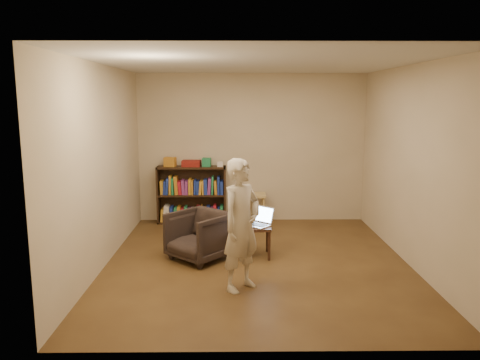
{
  "coord_description": "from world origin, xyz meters",
  "views": [
    {
      "loc": [
        -0.29,
        -5.98,
        2.16
      ],
      "look_at": [
        -0.22,
        0.35,
        1.06
      ],
      "focal_mm": 35.0,
      "sensor_mm": 36.0,
      "label": 1
    }
  ],
  "objects_px": {
    "person": "(241,225)",
    "side_table": "(255,231)",
    "armchair": "(199,236)",
    "laptop": "(259,221)",
    "stool": "(255,200)",
    "bookshelf": "(192,198)"
  },
  "relations": [
    {
      "from": "laptop",
      "to": "person",
      "type": "height_order",
      "value": "person"
    },
    {
      "from": "side_table",
      "to": "person",
      "type": "height_order",
      "value": "person"
    },
    {
      "from": "bookshelf",
      "to": "side_table",
      "type": "distance_m",
      "value": 2.11
    },
    {
      "from": "armchair",
      "to": "laptop",
      "type": "distance_m",
      "value": 0.85
    },
    {
      "from": "bookshelf",
      "to": "armchair",
      "type": "relative_size",
      "value": 1.66
    },
    {
      "from": "side_table",
      "to": "laptop",
      "type": "relative_size",
      "value": 0.95
    },
    {
      "from": "laptop",
      "to": "armchair",
      "type": "bearing_deg",
      "value": -128.17
    },
    {
      "from": "stool",
      "to": "laptop",
      "type": "xyz_separation_m",
      "value": [
        -0.01,
        -1.67,
        0.07
      ]
    },
    {
      "from": "stool",
      "to": "side_table",
      "type": "xyz_separation_m",
      "value": [
        -0.07,
        -1.7,
        -0.07
      ]
    },
    {
      "from": "stool",
      "to": "armchair",
      "type": "xyz_separation_m",
      "value": [
        -0.83,
        -1.82,
        -0.1
      ]
    },
    {
      "from": "side_table",
      "to": "bookshelf",
      "type": "bearing_deg",
      "value": 119.49
    },
    {
      "from": "armchair",
      "to": "side_table",
      "type": "distance_m",
      "value": 0.77
    },
    {
      "from": "bookshelf",
      "to": "stool",
      "type": "xyz_separation_m",
      "value": [
        1.11,
        -0.13,
        -0.01
      ]
    },
    {
      "from": "stool",
      "to": "person",
      "type": "distance_m",
      "value": 2.87
    },
    {
      "from": "bookshelf",
      "to": "stool",
      "type": "distance_m",
      "value": 1.12
    },
    {
      "from": "stool",
      "to": "laptop",
      "type": "bearing_deg",
      "value": -90.41
    },
    {
      "from": "bookshelf",
      "to": "stool",
      "type": "bearing_deg",
      "value": -6.83
    },
    {
      "from": "side_table",
      "to": "person",
      "type": "bearing_deg",
      "value": -100.12
    },
    {
      "from": "stool",
      "to": "laptop",
      "type": "distance_m",
      "value": 1.67
    },
    {
      "from": "person",
      "to": "side_table",
      "type": "bearing_deg",
      "value": 32.74
    },
    {
      "from": "bookshelf",
      "to": "stool",
      "type": "relative_size",
      "value": 2.25
    },
    {
      "from": "laptop",
      "to": "person",
      "type": "relative_size",
      "value": 0.31
    }
  ]
}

